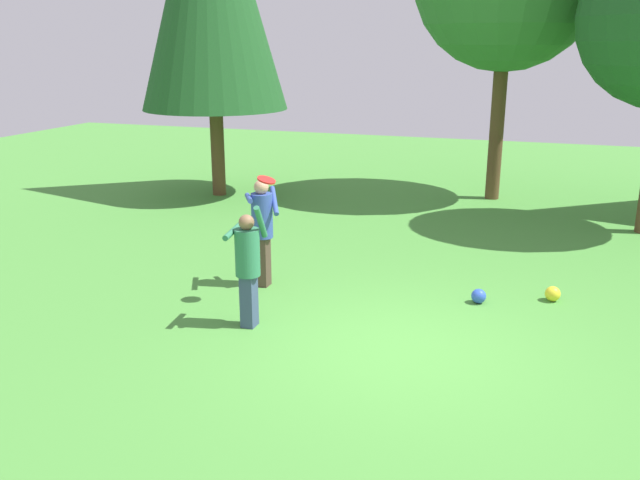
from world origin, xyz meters
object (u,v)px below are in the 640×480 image
at_px(person_thrower, 248,261).
at_px(ball_blue, 479,296).
at_px(frisbee, 266,180).
at_px(ball_yellow, 553,294).
at_px(person_catcher, 262,224).

distance_m(person_thrower, ball_blue, 3.59).
bearing_deg(ball_blue, person_thrower, -147.04).
distance_m(frisbee, ball_blue, 3.64).
height_order(frisbee, ball_yellow, frisbee).
bearing_deg(ball_blue, person_catcher, -174.17).
bearing_deg(person_catcher, frisbee, 0.00).
height_order(person_thrower, ball_yellow, person_thrower).
bearing_deg(person_catcher, person_thrower, -12.84).
height_order(person_catcher, ball_yellow, person_catcher).
xyz_separation_m(ball_blue, ball_yellow, (1.06, 0.45, 0.01)).
height_order(ball_blue, ball_yellow, ball_yellow).
relative_size(person_thrower, person_catcher, 1.01).
bearing_deg(ball_yellow, ball_blue, -156.86).
relative_size(frisbee, ball_yellow, 1.34).
xyz_separation_m(person_catcher, frisbee, (0.39, -0.70, 0.86)).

